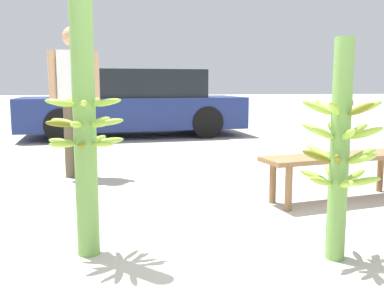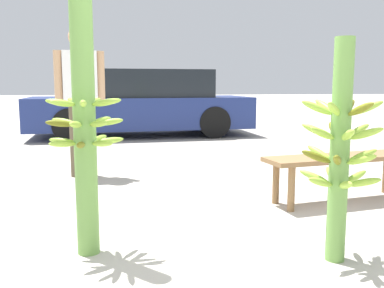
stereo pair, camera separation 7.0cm
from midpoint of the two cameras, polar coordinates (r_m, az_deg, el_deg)
ground_plane at (r=2.47m, az=4.02°, el=-17.13°), size 80.00×80.00×0.00m
banana_stalk_left at (r=2.65m, az=-14.85°, el=2.09°), size 0.47×0.47×1.57m
banana_stalk_center at (r=2.64m, az=18.37°, el=-0.64°), size 0.47×0.48×1.31m
vendor_person at (r=4.98m, az=-15.78°, el=7.37°), size 0.56×0.23×1.67m
market_bench at (r=4.06m, az=18.56°, el=-2.25°), size 1.51×0.63×0.42m
parked_car at (r=8.83m, az=-7.83°, el=5.28°), size 4.52×2.07×1.33m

